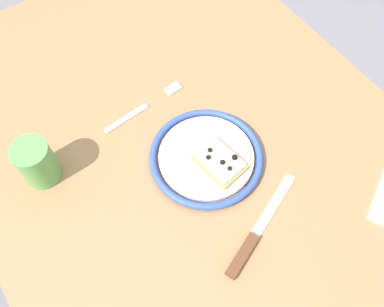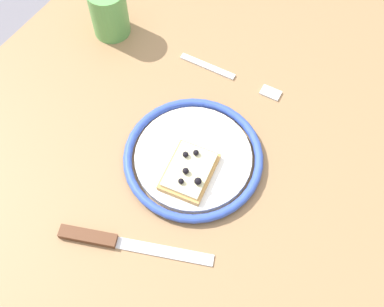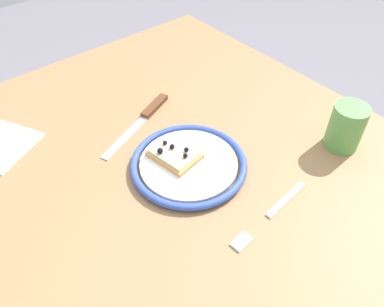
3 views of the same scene
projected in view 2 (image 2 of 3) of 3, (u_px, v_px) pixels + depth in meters
ground_plane at (201, 261)px, 1.51m from camera, size 6.00×6.00×0.00m
dining_table at (207, 156)px, 0.91m from camera, size 1.20×0.88×0.77m
plate at (193, 157)px, 0.80m from camera, size 0.23×0.23×0.02m
pizza_slice_near at (189, 171)px, 0.78m from camera, size 0.11×0.09×0.03m
knife at (109, 240)px, 0.74m from camera, size 0.11×0.23×0.01m
fork at (231, 76)px, 0.89m from camera, size 0.03×0.20×0.00m
cup at (109, 12)px, 0.91m from camera, size 0.07×0.07×0.10m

